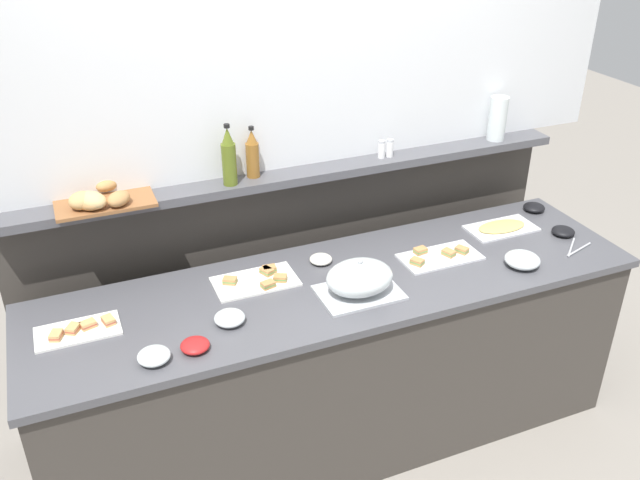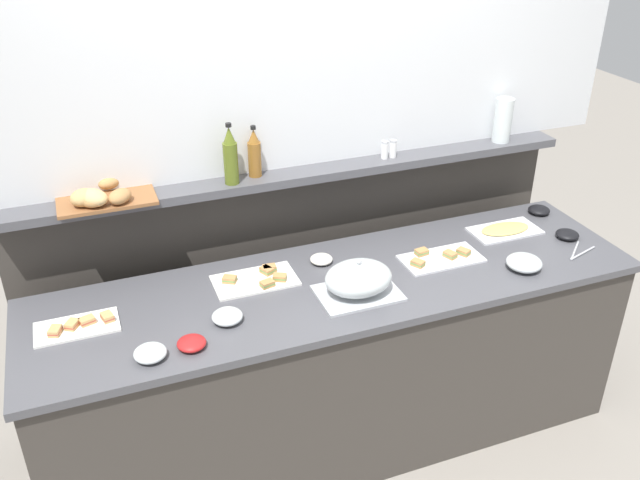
% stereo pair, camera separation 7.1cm
% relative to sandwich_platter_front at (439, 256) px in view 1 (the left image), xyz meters
% --- Properties ---
extents(ground_plane, '(12.00, 12.00, 0.00)m').
position_rel_sandwich_platter_front_xyz_m(ground_plane, '(-0.50, 0.59, -0.90)').
color(ground_plane, gray).
extents(buffet_counter, '(2.66, 0.71, 0.89)m').
position_rel_sandwich_platter_front_xyz_m(buffet_counter, '(-0.50, -0.01, -0.45)').
color(buffet_counter, '#3D3833').
rests_on(buffet_counter, ground_plane).
extents(back_ledge_unit, '(2.71, 0.22, 1.22)m').
position_rel_sandwich_platter_front_xyz_m(back_ledge_unit, '(-0.50, 0.52, -0.25)').
color(back_ledge_unit, '#3D3833').
rests_on(back_ledge_unit, ground_plane).
extents(upper_wall_panel, '(3.31, 0.08, 1.38)m').
position_rel_sandwich_platter_front_xyz_m(upper_wall_panel, '(-0.50, 0.55, 1.01)').
color(upper_wall_panel, silver).
rests_on(upper_wall_panel, back_ledge_unit).
extents(sandwich_platter_front, '(0.37, 0.19, 0.04)m').
position_rel_sandwich_platter_front_xyz_m(sandwich_platter_front, '(0.00, 0.00, 0.00)').
color(sandwich_platter_front, silver).
rests_on(sandwich_platter_front, buffet_counter).
extents(sandwich_platter_rear, '(0.36, 0.20, 0.04)m').
position_rel_sandwich_platter_front_xyz_m(sandwich_platter_rear, '(-0.83, 0.12, 0.00)').
color(sandwich_platter_rear, white).
rests_on(sandwich_platter_rear, buffet_counter).
extents(sandwich_platter_side, '(0.32, 0.17, 0.04)m').
position_rel_sandwich_platter_front_xyz_m(sandwich_platter_side, '(-1.57, 0.04, 0.00)').
color(sandwich_platter_side, white).
rests_on(sandwich_platter_side, buffet_counter).
extents(cold_cuts_platter, '(0.34, 0.18, 0.02)m').
position_rel_sandwich_platter_front_xyz_m(cold_cuts_platter, '(0.43, 0.12, -0.00)').
color(cold_cuts_platter, silver).
rests_on(cold_cuts_platter, buffet_counter).
extents(serving_cloche, '(0.34, 0.24, 0.17)m').
position_rel_sandwich_platter_front_xyz_m(serving_cloche, '(-0.46, -0.13, 0.06)').
color(serving_cloche, '#B7BABF').
rests_on(serving_cloche, buffet_counter).
extents(glass_bowl_large, '(0.12, 0.12, 0.05)m').
position_rel_sandwich_platter_front_xyz_m(glass_bowl_large, '(-1.02, -0.12, 0.01)').
color(glass_bowl_large, silver).
rests_on(glass_bowl_large, buffet_counter).
extents(glass_bowl_medium, '(0.12, 0.12, 0.05)m').
position_rel_sandwich_platter_front_xyz_m(glass_bowl_medium, '(-1.33, -0.24, 0.01)').
color(glass_bowl_medium, silver).
rests_on(glass_bowl_medium, buffet_counter).
extents(glass_bowl_small, '(0.16, 0.16, 0.06)m').
position_rel_sandwich_platter_front_xyz_m(glass_bowl_small, '(0.30, -0.20, 0.02)').
color(glass_bowl_small, silver).
rests_on(glass_bowl_small, buffet_counter).
extents(condiment_bowl_red, '(0.11, 0.11, 0.04)m').
position_rel_sandwich_platter_front_xyz_m(condiment_bowl_red, '(-1.18, -0.23, 0.01)').
color(condiment_bowl_red, red).
rests_on(condiment_bowl_red, buffet_counter).
extents(condiment_bowl_teal, '(0.11, 0.11, 0.04)m').
position_rel_sandwich_platter_front_xyz_m(condiment_bowl_teal, '(0.67, -0.04, 0.01)').
color(condiment_bowl_teal, black).
rests_on(condiment_bowl_teal, buffet_counter).
extents(condiment_bowl_dark, '(0.10, 0.10, 0.04)m').
position_rel_sandwich_platter_front_xyz_m(condiment_bowl_dark, '(-0.51, 0.17, 0.01)').
color(condiment_bowl_dark, silver).
rests_on(condiment_bowl_dark, buffet_counter).
extents(condiment_bowl_cream, '(0.11, 0.11, 0.04)m').
position_rel_sandwich_platter_front_xyz_m(condiment_bowl_cream, '(0.71, 0.23, 0.01)').
color(condiment_bowl_cream, black).
rests_on(condiment_bowl_cream, buffet_counter).
extents(serving_tongs, '(0.18, 0.13, 0.01)m').
position_rel_sandwich_platter_front_xyz_m(serving_tongs, '(0.62, -0.18, -0.00)').
color(serving_tongs, '#B7BABF').
rests_on(serving_tongs, buffet_counter).
extents(olive_oil_bottle, '(0.06, 0.06, 0.28)m').
position_rel_sandwich_platter_front_xyz_m(olive_oil_bottle, '(-0.84, 0.42, 0.45)').
color(olive_oil_bottle, '#56661E').
rests_on(olive_oil_bottle, back_ledge_unit).
extents(vinegar_bottle_amber, '(0.06, 0.06, 0.24)m').
position_rel_sandwich_platter_front_xyz_m(vinegar_bottle_amber, '(-0.72, 0.47, 0.43)').
color(vinegar_bottle_amber, '#8E5B23').
rests_on(vinegar_bottle_amber, back_ledge_unit).
extents(salt_shaker, '(0.03, 0.03, 0.09)m').
position_rel_sandwich_platter_front_xyz_m(salt_shaker, '(-0.08, 0.45, 0.37)').
color(salt_shaker, white).
rests_on(salt_shaker, back_ledge_unit).
extents(pepper_shaker, '(0.03, 0.03, 0.09)m').
position_rel_sandwich_platter_front_xyz_m(pepper_shaker, '(-0.04, 0.45, 0.37)').
color(pepper_shaker, white).
rests_on(pepper_shaker, back_ledge_unit).
extents(bread_basket, '(0.40, 0.32, 0.08)m').
position_rel_sandwich_platter_front_xyz_m(bread_basket, '(-1.40, 0.42, 0.36)').
color(bread_basket, brown).
rests_on(bread_basket, back_ledge_unit).
extents(water_carafe, '(0.09, 0.09, 0.22)m').
position_rel_sandwich_platter_front_xyz_m(water_carafe, '(0.57, 0.45, 0.44)').
color(water_carafe, silver).
rests_on(water_carafe, back_ledge_unit).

